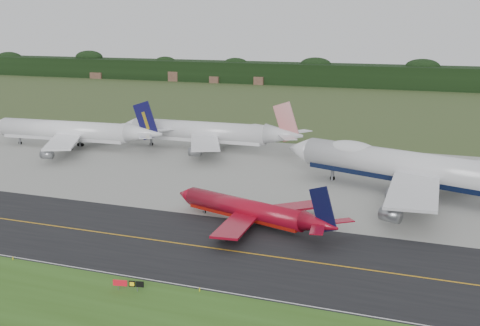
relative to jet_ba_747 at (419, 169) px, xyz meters
The scene contains 13 objects.
ground 48.89m from the jet_ba_747, 121.17° to the right, with size 600.00×600.00×0.00m, color #344420.
taxiway 52.33m from the jet_ba_747, 118.88° to the right, with size 400.00×32.00×0.02m, color black.
apron 27.48m from the jet_ba_747, 159.35° to the left, with size 400.00×78.00×0.01m, color gray.
taxiway_centreline 52.33m from the jet_ba_747, 118.88° to the right, with size 400.00×0.40×0.00m, color #C58812.
taxiway_edge_line 66.26m from the jet_ba_747, 112.37° to the right, with size 400.00×0.25×0.00m, color silver.
horizon_treeline 233.59m from the jet_ba_747, 96.17° to the left, with size 700.00×25.00×12.00m.
jet_ba_747 is the anchor object (origin of this frame).
jet_red_737 40.19m from the jet_ba_747, 127.34° to the right, with size 35.14×27.90×9.72m.
jet_navy_gold 100.28m from the jet_ba_747, 169.78° to the left, with size 56.08×48.74×14.47m.
jet_star_tail 69.02m from the jet_ba_747, 154.10° to the left, with size 55.66×46.69×14.71m.
taxiway_sign 71.82m from the jet_ba_747, 113.88° to the right, with size 4.23×1.11×1.43m.
edge_marker_left 80.87m from the jet_ba_747, 129.74° to the right, with size 0.16×0.16×0.50m, color yellow.
edge_marker_center 65.44m from the jet_ba_747, 107.92° to the right, with size 0.16×0.16×0.50m, color yellow.
Camera 1 is at (42.30, -96.11, 35.47)m, focal length 50.00 mm.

